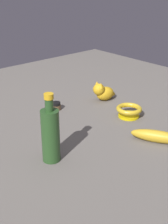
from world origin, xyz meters
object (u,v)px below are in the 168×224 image
at_px(nail_polish_jar, 56,106).
at_px(banana, 157,136).
at_px(cat_figurine, 103,92).
at_px(bottle_tall, 50,134).
at_px(bowl, 129,111).

xyz_separation_m(nail_polish_jar, banana, (-0.10, 0.50, 0.01)).
bearing_deg(nail_polish_jar, banana, 101.67).
distance_m(cat_figurine, bottle_tall, 0.58).
relative_size(cat_figurine, bottle_tall, 0.55).
height_order(nail_polish_jar, banana, banana).
relative_size(bowl, cat_figurine, 0.85).
xyz_separation_m(cat_figurine, bottle_tall, (0.51, 0.27, 0.06)).
height_order(cat_figurine, bottle_tall, bottle_tall).
height_order(cat_figurine, banana, cat_figurine).
bearing_deg(bottle_tall, nail_polish_jar, -128.78).
bearing_deg(nail_polish_jar, bottle_tall, 51.22).
relative_size(bottle_tall, banana, 1.21).
height_order(bowl, cat_figurine, cat_figurine).
bearing_deg(banana, bowl, 128.23).
bearing_deg(cat_figurine, bottle_tall, 27.83).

